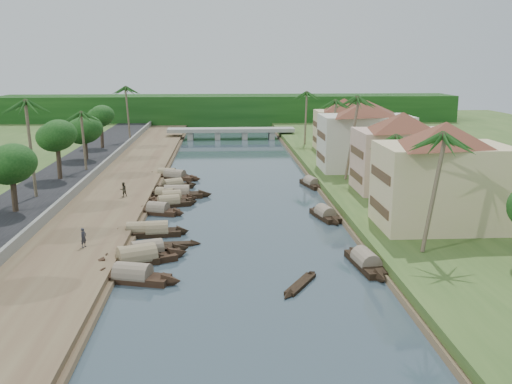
{
  "coord_description": "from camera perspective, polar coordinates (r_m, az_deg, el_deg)",
  "views": [
    {
      "loc": [
        -2.04,
        -54.26,
        16.96
      ],
      "look_at": [
        1.85,
        10.51,
        2.0
      ],
      "focal_mm": 40.0,
      "sensor_mm": 36.0,
      "label": 1
    }
  ],
  "objects": [
    {
      "name": "sampan_6",
      "position": [
        65.5,
        -9.77,
        -1.84
      ],
      "size": [
        6.73,
        3.55,
        2.01
      ],
      "rotation": [
        0.0,
        0.0,
        -0.33
      ],
      "color": "black",
      "rests_on": "ground"
    },
    {
      "name": "palm_7",
      "position": [
        110.19,
        5.01,
        9.75
      ],
      "size": [
        3.2,
        3.2,
        11.42
      ],
      "color": "#77654F",
      "rests_on": "ground"
    },
    {
      "name": "canoe_1",
      "position": [
        54.39,
        -8.43,
        -5.22
      ],
      "size": [
        5.64,
        1.28,
        0.9
      ],
      "rotation": [
        0.0,
        0.0,
        0.07
      ],
      "color": "black",
      "rests_on": "ground"
    },
    {
      "name": "sampan_9",
      "position": [
        73.27,
        -7.91,
        -0.19
      ],
      "size": [
        9.25,
        2.15,
        2.31
      ],
      "rotation": [
        0.0,
        0.0,
        -0.02
      ],
      "color": "black",
      "rests_on": "ground"
    },
    {
      "name": "sampan_8",
      "position": [
        70.81,
        -8.47,
        -0.67
      ],
      "size": [
        6.93,
        3.15,
        2.11
      ],
      "rotation": [
        0.0,
        0.0,
        0.24
      ],
      "color": "black",
      "rests_on": "ground"
    },
    {
      "name": "sampan_13",
      "position": [
        85.86,
        -8.9,
        1.71
      ],
      "size": [
        7.5,
        2.61,
        2.04
      ],
      "rotation": [
        0.0,
        0.0,
        -0.15
      ],
      "color": "black",
      "rests_on": "ground"
    },
    {
      "name": "tree_4",
      "position": [
        95.73,
        -16.77,
        5.93
      ],
      "size": [
        5.16,
        5.16,
        6.9
      ],
      "color": "#433326",
      "rests_on": "ground"
    },
    {
      "name": "sampan_0",
      "position": [
        46.32,
        -12.22,
        -8.25
      ],
      "size": [
        8.4,
        3.82,
        2.18
      ],
      "rotation": [
        0.0,
        0.0,
        -0.27
      ],
      "color": "black",
      "rests_on": "ground"
    },
    {
      "name": "palm_8",
      "position": [
        116.5,
        -12.75,
        10.04
      ],
      "size": [
        3.2,
        3.2,
        12.01
      ],
      "color": "#77654F",
      "rests_on": "ground"
    },
    {
      "name": "person_far",
      "position": [
        71.17,
        -13.13,
        0.25
      ],
      "size": [
        1.1,
        1.07,
        1.78
      ],
      "primitive_type": "imported",
      "rotation": [
        0.0,
        0.0,
        3.81
      ],
      "color": "#373426",
      "rests_on": "left_bank"
    },
    {
      "name": "sampan_14",
      "position": [
        49.22,
        10.93,
        -6.91
      ],
      "size": [
        2.58,
        8.68,
        2.09
      ],
      "rotation": [
        0.0,
        0.0,
        1.69
      ],
      "color": "black",
      "rests_on": "ground"
    },
    {
      "name": "road",
      "position": [
        79.26,
        -19.82,
        0.37
      ],
      "size": [
        8.0,
        180.0,
        1.4
      ],
      "primitive_type": "cube",
      "color": "black",
      "rests_on": "ground"
    },
    {
      "name": "palm_3",
      "position": [
        94.92,
        7.62,
        8.88
      ],
      "size": [
        3.2,
        3.2,
        10.91
      ],
      "color": "#77654F",
      "rests_on": "ground"
    },
    {
      "name": "right_bank",
      "position": [
        78.89,
        12.11,
        0.72
      ],
      "size": [
        16.0,
        180.0,
        1.2
      ],
      "primitive_type": "cube",
      "color": "#324F1F",
      "rests_on": "ground"
    },
    {
      "name": "sampan_1",
      "position": [
        50.47,
        -12.33,
        -6.47
      ],
      "size": [
        6.92,
        1.95,
        2.07
      ],
      "rotation": [
        0.0,
        0.0,
        0.04
      ],
      "color": "black",
      "rests_on": "ground"
    },
    {
      "name": "retaining_wall",
      "position": [
        78.02,
        -16.83,
        0.88
      ],
      "size": [
        0.4,
        180.0,
        1.1
      ],
      "primitive_type": "cube",
      "color": "slate",
      "rests_on": "left_bank"
    },
    {
      "name": "left_bank",
      "position": [
        77.35,
        -13.75,
        0.24
      ],
      "size": [
        10.0,
        180.0,
        0.8
      ],
      "primitive_type": "cube",
      "color": "brown",
      "rests_on": "ground"
    },
    {
      "name": "sampan_2",
      "position": [
        50.16,
        -11.8,
        -6.56
      ],
      "size": [
        9.28,
        5.44,
        2.42
      ],
      "rotation": [
        0.0,
        0.0,
        0.41
      ],
      "color": "black",
      "rests_on": "ground"
    },
    {
      "name": "tree_3",
      "position": [
        80.71,
        -19.28,
        5.27
      ],
      "size": [
        4.73,
        4.73,
        7.78
      ],
      "color": "#433326",
      "rests_on": "ground"
    },
    {
      "name": "bridge",
      "position": [
        127.19,
        -2.51,
        6.09
      ],
      "size": [
        28.0,
        4.0,
        2.4
      ],
      "color": "gray",
      "rests_on": "ground"
    },
    {
      "name": "tree_6",
      "position": [
        88.09,
        13.85,
        5.44
      ],
      "size": [
        5.0,
        5.0,
        6.89
      ],
      "color": "#433326",
      "rests_on": "ground"
    },
    {
      "name": "canoe_2",
      "position": [
        80.86,
        -8.78,
        0.79
      ],
      "size": [
        5.46,
        2.68,
        0.8
      ],
      "rotation": [
        0.0,
        0.0,
        -0.36
      ],
      "color": "black",
      "rests_on": "ground"
    },
    {
      "name": "palm_1",
      "position": [
        62.43,
        13.44,
        5.23
      ],
      "size": [
        3.2,
        3.2,
        9.44
      ],
      "color": "#77654F",
      "rests_on": "ground"
    },
    {
      "name": "palm_2",
      "position": [
        77.27,
        9.43,
        9.08
      ],
      "size": [
        3.2,
        3.2,
        12.53
      ],
      "color": "#77654F",
      "rests_on": "ground"
    },
    {
      "name": "sampan_10",
      "position": [
        73.14,
        -9.06,
        -0.26
      ],
      "size": [
        6.79,
        2.9,
        1.89
      ],
      "rotation": [
        0.0,
        0.0,
        -0.23
      ],
      "color": "black",
      "rests_on": "ground"
    },
    {
      "name": "building_mid",
      "position": [
        72.54,
        14.32,
        4.0
      ],
      "size": [
        14.11,
        14.11,
        9.7
      ],
      "color": "#D4A596",
      "rests_on": "right_bank"
    },
    {
      "name": "tree_2",
      "position": [
        64.62,
        -23.28,
        2.49
      ],
      "size": [
        4.8,
        4.8,
        7.03
      ],
      "color": "#433326",
      "rests_on": "ground"
    },
    {
      "name": "palm_6",
      "position": [
        86.04,
        -16.99,
        7.45
      ],
      "size": [
        3.2,
        3.2,
        9.83
      ],
      "color": "#77654F",
      "rests_on": "ground"
    },
    {
      "name": "sampan_4",
      "position": [
        57.94,
        -11.66,
        -3.89
      ],
      "size": [
        6.79,
        1.9,
        1.95
      ],
      "rotation": [
        0.0,
        0.0,
        0.06
      ],
      "color": "black",
      "rests_on": "ground"
    },
    {
      "name": "sampan_15",
      "position": [
        63.38,
        6.94,
        -2.25
      ],
      "size": [
        3.2,
        7.43,
        1.99
      ],
      "rotation": [
        0.0,
        0.0,
        1.81
      ],
      "color": "black",
      "rests_on": "ground"
    },
    {
      "name": "building_far",
      "position": [
        85.56,
        10.87,
        5.65
      ],
      "size": [
        15.59,
        15.59,
        10.2
      ],
      "color": "beige",
      "rests_on": "right_bank"
    },
    {
      "name": "building_distant",
      "position": [
        105.19,
        8.73,
        6.79
      ],
      "size": [
        12.62,
        12.62,
        9.2
      ],
      "color": "beige",
      "rests_on": "right_bank"
    },
    {
      "name": "treeline",
      "position": [
        154.81,
        -2.7,
        8.17
      ],
      "size": [
        120.0,
        14.0,
        8.0
      ],
      "color": "#0F360E",
      "rests_on": "ground"
    },
    {
      "name": "canoe_0",
      "position": [
        44.74,
        4.47,
        -9.2
      ],
      "size": [
        3.85,
        5.83,
        0.83
      ],
      "rotation": [
        0.0,
        0.0,
        1.05
      ],
      "color": "black",
      "rests_on": "ground"
    },
    {
      "name": "ground",
      "position": [
        56.88,
        -1.23,
        -4.37
      ],
      "size": [
        220.0,
        220.0,
        0.0
      ],
      "primitive_type": "plane",
      "color": "#31414A",
      "rests_on": "ground"
    },
    {
      "name": "sampan_12",
      "position": [
        84.43,
        -8.1,
        1.55
      ],
      "size": [
        8.56,
        5.07,
        2.09
      ],
      "rotation": [
        0.0,
        0.0,
        -0.43
      ],
      "color": "black",
      "rests_on": "ground"
    },
    {
      "name": "palm_5",
      "position": [
        70.26,
        -21.88,
        8.18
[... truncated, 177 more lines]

